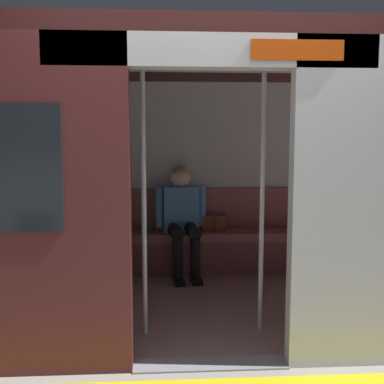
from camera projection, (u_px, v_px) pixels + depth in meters
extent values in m
plane|color=gray|center=(210.00, 365.00, 3.05)|extent=(60.00, 60.00, 0.00)
cube|color=silver|center=(368.00, 206.00, 2.97)|extent=(1.01, 0.12, 2.10)
cube|color=black|center=(370.00, 166.00, 2.93)|extent=(0.55, 0.02, 0.55)
cube|color=silver|center=(212.00, 52.00, 2.82)|extent=(2.01, 0.16, 0.20)
cube|color=#BF3F0C|center=(298.00, 50.00, 2.76)|extent=(0.56, 0.02, 0.12)
cube|color=#351515|center=(197.00, 59.00, 4.01)|extent=(6.40, 2.61, 0.12)
cube|color=gray|center=(197.00, 300.00, 4.27)|extent=(6.08, 2.45, 0.01)
cube|color=silver|center=(189.00, 175.00, 5.36)|extent=(6.08, 0.10, 2.10)
cube|color=#935156|center=(190.00, 208.00, 5.34)|extent=(3.52, 0.06, 0.45)
cube|color=white|center=(197.00, 69.00, 4.02)|extent=(4.48, 0.16, 0.03)
cube|color=gray|center=(210.00, 364.00, 3.05)|extent=(1.01, 0.19, 0.01)
cube|color=#935156|center=(191.00, 235.00, 5.16)|extent=(3.30, 0.44, 0.09)
cube|color=brown|center=(192.00, 259.00, 4.99)|extent=(3.30, 0.04, 0.37)
cube|color=#4C8CC6|center=(180.00, 209.00, 5.10)|extent=(0.40, 0.27, 0.50)
sphere|color=beige|center=(180.00, 178.00, 5.06)|extent=(0.21, 0.21, 0.21)
sphere|color=#997F59|center=(180.00, 174.00, 5.06)|extent=(0.19, 0.19, 0.19)
cylinder|color=#4C8CC6|center=(202.00, 206.00, 5.11)|extent=(0.08, 0.08, 0.44)
cylinder|color=#4C8CC6|center=(159.00, 207.00, 5.02)|extent=(0.08, 0.08, 0.44)
cylinder|color=black|center=(192.00, 230.00, 4.94)|extent=(0.18, 0.41, 0.14)
cylinder|color=black|center=(175.00, 231.00, 4.91)|extent=(0.18, 0.41, 0.14)
cylinder|color=black|center=(195.00, 258.00, 4.78)|extent=(0.10, 0.10, 0.42)
cylinder|color=black|center=(178.00, 259.00, 4.74)|extent=(0.10, 0.10, 0.42)
cube|color=black|center=(196.00, 280.00, 4.75)|extent=(0.13, 0.23, 0.06)
cube|color=black|center=(179.00, 281.00, 4.72)|extent=(0.13, 0.23, 0.06)
cube|color=brown|center=(213.00, 223.00, 5.17)|extent=(0.26, 0.14, 0.17)
cube|color=#472718|center=(214.00, 225.00, 5.09)|extent=(0.02, 0.01, 0.14)
cube|color=#33723F|center=(145.00, 230.00, 5.11)|extent=(0.17, 0.24, 0.03)
cylinder|color=silver|center=(144.00, 198.00, 3.41)|extent=(0.04, 0.04, 2.08)
cylinder|color=silver|center=(262.00, 197.00, 3.50)|extent=(0.04, 0.04, 2.08)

